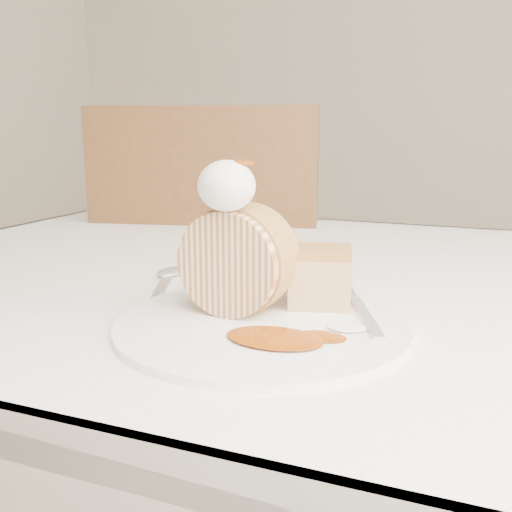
% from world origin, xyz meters
% --- Properties ---
extents(table, '(1.40, 0.90, 0.75)m').
position_xyz_m(table, '(0.00, 0.20, 0.66)').
color(table, white).
rests_on(table, ground).
extents(chair_far, '(0.56, 0.56, 0.98)m').
position_xyz_m(chair_far, '(-0.39, 0.61, 0.56)').
color(chair_far, brown).
rests_on(chair_far, ground).
extents(plate, '(0.35, 0.35, 0.01)m').
position_xyz_m(plate, '(-0.03, -0.03, 0.75)').
color(plate, white).
rests_on(plate, table).
extents(roulade_slice, '(0.11, 0.07, 0.11)m').
position_xyz_m(roulade_slice, '(-0.06, -0.01, 0.81)').
color(roulade_slice, beige).
rests_on(roulade_slice, plate).
extents(cake_chunk, '(0.08, 0.07, 0.05)m').
position_xyz_m(cake_chunk, '(0.01, 0.04, 0.78)').
color(cake_chunk, '#A67D3F').
rests_on(cake_chunk, plate).
extents(whipped_cream, '(0.06, 0.06, 0.05)m').
position_xyz_m(whipped_cream, '(-0.06, -0.03, 0.89)').
color(whipped_cream, silver).
rests_on(whipped_cream, roulade_slice).
extents(caramel_drizzle, '(0.03, 0.02, 0.01)m').
position_xyz_m(caramel_drizzle, '(-0.05, -0.03, 0.92)').
color(caramel_drizzle, '#823305').
rests_on(caramel_drizzle, whipped_cream).
extents(caramel_pool, '(0.10, 0.08, 0.00)m').
position_xyz_m(caramel_pool, '(-0.00, -0.07, 0.76)').
color(caramel_pool, '#823305').
rests_on(caramel_pool, plate).
extents(fork, '(0.08, 0.17, 0.00)m').
position_xyz_m(fork, '(0.06, 0.01, 0.76)').
color(fork, silver).
rests_on(fork, plate).
extents(spoon, '(0.09, 0.17, 0.00)m').
position_xyz_m(spoon, '(-0.18, 0.03, 0.75)').
color(spoon, silver).
rests_on(spoon, table).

